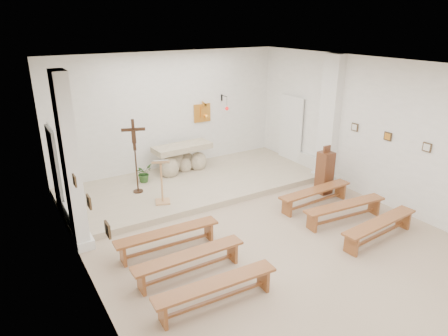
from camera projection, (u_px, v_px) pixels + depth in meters
ground at (273, 244)px, 8.18m from camera, size 7.00×10.00×0.00m
wall_left at (91, 205)px, 5.87m from camera, size 0.02×10.00×3.50m
wall_right at (396, 137)px, 9.27m from camera, size 0.02×10.00×3.50m
wall_back at (170, 114)px, 11.56m from camera, size 7.00×0.02×3.50m
ceiling at (282, 70)px, 6.96m from camera, size 7.00×10.00×0.02m
sanctuary_platform at (195, 184)px, 10.96m from camera, size 6.98×3.00×0.15m
pilaster_left at (71, 164)px, 7.53m from camera, size 0.26×0.55×3.50m
pilaster_right at (329, 120)px, 10.81m from camera, size 0.26×0.55×3.50m
gold_wall_relief at (202, 113)px, 12.09m from camera, size 0.55×0.04×0.55m
sanctuary_lamp at (226, 107)px, 12.17m from camera, size 0.11×0.36×0.44m
station_frame_left_front at (108, 230)px, 5.25m from camera, size 0.03×0.20×0.20m
station_frame_left_mid at (89, 202)px, 6.05m from camera, size 0.03×0.20×0.20m
station_frame_left_rear at (75, 180)px, 6.85m from camera, size 0.03×0.20×0.20m
station_frame_right_front at (427, 147)px, 8.63m from camera, size 0.03×0.20×0.20m
station_frame_right_mid at (388, 136)px, 9.43m from camera, size 0.03×0.20×0.20m
station_frame_right_rear at (355, 127)px, 10.23m from camera, size 0.03×0.20×0.20m
radiator_left at (70, 220)px, 8.58m from camera, size 0.10×0.85×0.52m
radiator_right at (309, 164)px, 11.92m from camera, size 0.10×0.85×0.52m
altar at (182, 160)px, 11.56m from camera, size 1.72×0.80×0.87m
lectern at (162, 181)px, 9.46m from camera, size 0.49×0.45×1.15m
crucifix_stand at (135, 151)px, 9.88m from camera, size 0.56×0.25×1.91m
potted_plant at (144, 173)px, 10.82m from camera, size 0.59×0.57×0.50m
donation_pedestal at (325, 172)px, 10.39m from camera, size 0.36×0.36×1.30m
bench_left_front at (168, 236)px, 7.82m from camera, size 2.10×0.39×0.44m
bench_right_front at (315, 194)px, 9.72m from camera, size 2.10×0.40×0.44m
bench_left_second at (189, 259)px, 7.06m from camera, size 2.09×0.34×0.44m
bench_right_second at (345, 208)px, 8.96m from camera, size 2.12×0.52×0.44m
bench_left_third at (216, 288)px, 6.31m from camera, size 2.11×0.42×0.44m
bench_right_third at (380, 226)px, 8.21m from camera, size 2.11×0.50×0.44m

